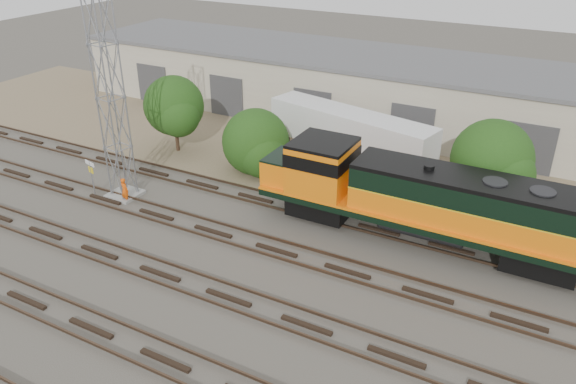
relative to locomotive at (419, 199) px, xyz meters
The scene contains 12 objects.
ground 8.85m from the locomotive, 134.99° to the right, with size 140.00×140.00×0.00m, color #47423A.
dirt_strip 11.10m from the locomotive, 123.68° to the left, with size 80.00×16.00×0.02m, color #726047.
tracks 11.08m from the locomotive, 123.68° to the right, with size 80.00×20.40×0.28m.
warehouse 17.99m from the locomotive, 109.32° to the left, with size 58.40×10.40×5.30m.
locomotive is the anchor object (origin of this frame).
signal_tower 18.06m from the locomotive, 168.84° to the right, with size 1.83×1.83×12.39m.
sign_post 19.46m from the locomotive, 166.99° to the right, with size 0.96×0.30×2.40m.
worker 17.29m from the locomotive, 166.44° to the right, with size 0.58×0.38×1.59m, color #ED550D.
semi_trailer 10.09m from the locomotive, 131.79° to the left, with size 12.49×5.14×3.77m.
tree_west 19.13m from the locomotive, 168.82° to the left, with size 4.48×4.26×5.58m.
tree_mid 12.53m from the locomotive, 163.14° to the left, with size 4.74×4.51×4.51m.
tree_east 4.99m from the locomotive, 52.48° to the left, with size 4.64×4.42×5.97m.
Camera 1 is at (12.16, -19.90, 16.11)m, focal length 35.00 mm.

